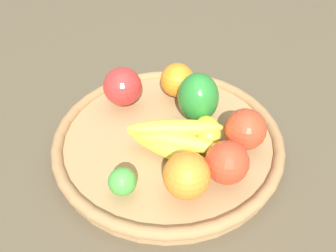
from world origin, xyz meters
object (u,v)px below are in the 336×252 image
(lemon_0, at_px, (207,131))
(apple_2, at_px, (227,163))
(bell_pepper, at_px, (198,97))
(orange_1, at_px, (187,176))
(banana_bunch, at_px, (173,140))
(lime_0, at_px, (122,182))
(orange_0, at_px, (177,80))
(apple_0, at_px, (123,87))
(apple_1, at_px, (245,129))

(lemon_0, bearing_deg, apple_2, -174.27)
(bell_pepper, bearing_deg, apple_2, -0.22)
(bell_pepper, bearing_deg, lemon_0, -2.74)
(orange_1, bearing_deg, banana_bunch, 2.46)
(lemon_0, height_order, apple_2, apple_2)
(lemon_0, distance_m, apple_2, 0.09)
(banana_bunch, distance_m, lemon_0, 0.07)
(banana_bunch, distance_m, orange_1, 0.09)
(lemon_0, relative_size, apple_2, 0.92)
(lime_0, distance_m, orange_0, 0.28)
(lime_0, xyz_separation_m, apple_0, (0.23, -0.02, 0.02))
(orange_0, xyz_separation_m, lemon_0, (-0.15, -0.03, -0.01))
(orange_0, distance_m, apple_1, 0.19)
(apple_1, relative_size, apple_2, 1.03)
(lime_0, xyz_separation_m, orange_1, (-0.02, -0.10, 0.01))
(apple_1, distance_m, apple_2, 0.09)
(bell_pepper, xyz_separation_m, apple_1, (-0.09, -0.06, -0.01))
(lime_0, relative_size, apple_2, 0.64)
(bell_pepper, distance_m, orange_0, 0.09)
(lime_0, xyz_separation_m, bell_pepper, (0.16, -0.16, 0.03))
(bell_pepper, distance_m, apple_1, 0.11)
(orange_0, relative_size, apple_1, 0.94)
(lemon_0, bearing_deg, lime_0, 118.63)
(orange_0, relative_size, orange_1, 0.93)
(banana_bunch, relative_size, lemon_0, 2.59)
(bell_pepper, distance_m, banana_bunch, 0.11)
(apple_0, relative_size, apple_2, 1.08)
(orange_0, distance_m, lemon_0, 0.15)
(lime_0, height_order, apple_0, apple_0)
(banana_bunch, bearing_deg, apple_1, -92.13)
(bell_pepper, height_order, apple_0, bell_pepper)
(apple_1, bearing_deg, lemon_0, 72.74)
(apple_1, xyz_separation_m, apple_0, (0.16, 0.20, 0.00))
(apple_0, bearing_deg, apple_1, -128.89)
(lemon_0, bearing_deg, bell_pepper, 1.21)
(lime_0, bearing_deg, banana_bunch, -52.62)
(lemon_0, height_order, apple_1, apple_1)
(banana_bunch, distance_m, apple_0, 0.17)
(orange_0, bearing_deg, lemon_0, -170.46)
(apple_2, bearing_deg, apple_1, -37.93)
(bell_pepper, bearing_deg, apple_0, -121.86)
(lime_0, xyz_separation_m, apple_1, (0.07, -0.22, 0.01))
(banana_bunch, xyz_separation_m, lemon_0, (0.01, -0.07, -0.00))
(orange_0, relative_size, lemon_0, 1.05)
(lime_0, relative_size, orange_1, 0.61)
(lime_0, relative_size, orange_0, 0.66)
(lime_0, distance_m, orange_1, 0.10)
(bell_pepper, height_order, apple_2, bell_pepper)
(orange_0, bearing_deg, apple_1, -152.72)
(orange_0, height_order, apple_2, apple_2)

